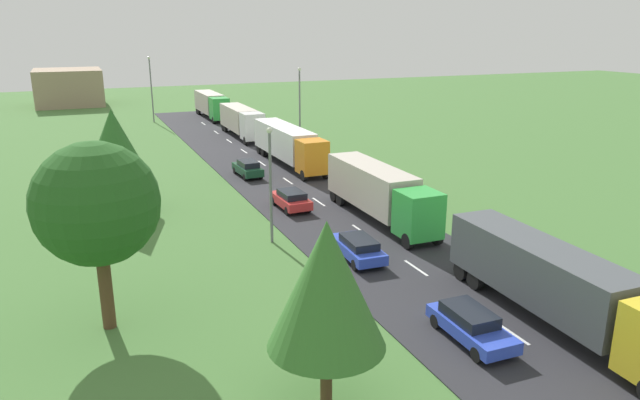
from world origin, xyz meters
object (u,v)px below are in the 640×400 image
at_px(truck_fourth, 241,120).
at_px(tree_birch, 96,205).
at_px(truck_fifth, 211,104).
at_px(tree_maple, 114,147).
at_px(car_second, 471,324).
at_px(car_fifth, 248,168).
at_px(lamppost_second, 271,179).
at_px(truck_second, 379,191).
at_px(car_fourth, 291,199).
at_px(lamppost_fourth, 151,86).
at_px(car_third, 358,247).
at_px(distant_building, 69,87).
at_px(truck_lead, 556,283).
at_px(lamppost_third, 300,105).
at_px(tree_oak, 327,285).
at_px(truck_third, 288,143).

distance_m(truck_fourth, tree_birch, 48.43).
bearing_deg(truck_fifth, tree_birch, -106.99).
bearing_deg(tree_maple, car_second, -63.60).
bearing_deg(car_fifth, lamppost_second, -101.16).
height_order(truck_second, truck_fifth, truck_second).
xyz_separation_m(car_fourth, lamppost_fourth, (-3.61, 47.59, 4.31)).
height_order(truck_fourth, car_third, truck_fourth).
xyz_separation_m(lamppost_fourth, tree_maple, (-8.28, -43.68, -0.10)).
bearing_deg(car_fifth, distant_building, 102.84).
height_order(truck_second, lamppost_second, lamppost_second).
bearing_deg(truck_second, car_third, -127.37).
distance_m(car_fourth, tree_maple, 13.20).
height_order(truck_lead, tree_maple, tree_maple).
bearing_deg(car_second, truck_fifth, 86.32).
bearing_deg(car_third, lamppost_second, 127.26).
bearing_deg(truck_fourth, car_second, -94.73).
distance_m(truck_second, lamppost_second, 8.67).
bearing_deg(lamppost_third, truck_fifth, 97.33).
bearing_deg(truck_fifth, car_second, -93.68).
height_order(lamppost_third, tree_maple, lamppost_third).
distance_m(truck_fourth, lamppost_third, 11.57).
xyz_separation_m(car_second, tree_oak, (-7.51, -1.55, 3.84)).
height_order(car_fourth, tree_oak, tree_oak).
height_order(truck_fifth, lamppost_third, lamppost_third).
distance_m(lamppost_second, lamppost_fourth, 53.65).
relative_size(truck_third, lamppost_second, 1.95).
xyz_separation_m(lamppost_second, tree_birch, (-10.34, -7.61, 1.70)).
relative_size(car_third, car_fifth, 1.09).
xyz_separation_m(tree_oak, tree_maple, (-4.91, 26.57, 0.38)).
bearing_deg(car_third, tree_birch, -168.85).
bearing_deg(truck_second, truck_lead, -89.72).
bearing_deg(truck_lead, tree_maple, 123.60).
bearing_deg(tree_birch, distant_building, 90.38).
distance_m(truck_fifth, car_fourth, 48.28).
xyz_separation_m(car_fourth, tree_oak, (-6.98, -22.66, 3.83)).
xyz_separation_m(lamppost_third, tree_maple, (-20.43, -16.38, 0.01)).
bearing_deg(car_fifth, tree_maple, -149.05).
xyz_separation_m(truck_fourth, car_second, (-4.30, -51.97, -1.34)).
distance_m(truck_third, car_fourth, 15.00).
bearing_deg(tree_oak, lamppost_third, 70.12).
bearing_deg(tree_oak, truck_lead, 6.24).
relative_size(truck_lead, truck_second, 1.06).
xyz_separation_m(car_third, tree_birch, (-14.03, -2.76, 5.05)).
distance_m(lamppost_second, distant_building, 80.35).
height_order(truck_fifth, distant_building, distant_building).
relative_size(lamppost_third, tree_oak, 1.29).
distance_m(car_fifth, tree_birch, 28.59).
relative_size(car_fifth, tree_birch, 0.49).
distance_m(truck_fifth, car_third, 59.12).
bearing_deg(truck_third, lamppost_fourth, 104.28).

